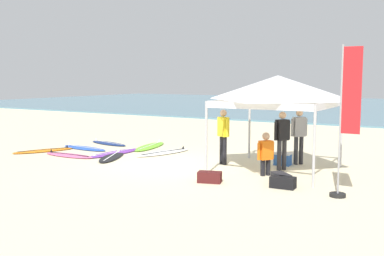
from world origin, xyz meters
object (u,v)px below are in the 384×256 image
(person_orange, at_px, (266,152))
(gear_bag_on_sand, at_px, (210,177))
(surfboard_purple, at_px, (115,153))
(banner_flag, at_px, (345,128))
(surfboard_black, at_px, (112,157))
(person_black, at_px, (282,136))
(person_yellow, at_px, (223,133))
(surfboard_blue, at_px, (84,148))
(surfboard_white, at_px, (164,152))
(surfboard_navy, at_px, (108,143))
(surfboard_lime, at_px, (150,146))
(surfboard_orange, at_px, (44,150))
(surfboard_pink, at_px, (69,155))
(gear_bag_by_pole, at_px, (281,179))
(cooler_box, at_px, (283,159))
(canopy_tent, at_px, (278,88))
(gear_bag_near_tent, at_px, (283,182))
(person_grey, at_px, (299,133))

(person_orange, height_order, gear_bag_on_sand, person_orange)
(surfboard_purple, relative_size, banner_flag, 0.71)
(surfboard_black, relative_size, person_orange, 1.88)
(person_black, relative_size, person_yellow, 1.00)
(surfboard_blue, xyz_separation_m, surfboard_black, (2.16, -0.90, 0.00))
(surfboard_white, relative_size, person_orange, 2.01)
(surfboard_purple, height_order, person_yellow, person_yellow)
(surfboard_navy, xyz_separation_m, gear_bag_on_sand, (6.75, -3.78, 0.10))
(surfboard_blue, height_order, banner_flag, banner_flag)
(surfboard_white, relative_size, person_yellow, 1.41)
(surfboard_lime, height_order, surfboard_white, same)
(surfboard_orange, relative_size, surfboard_white, 0.92)
(surfboard_pink, xyz_separation_m, gear_bag_by_pole, (7.66, -0.16, 0.10))
(surfboard_black, distance_m, surfboard_white, 1.90)
(surfboard_purple, bearing_deg, person_yellow, 3.39)
(person_yellow, bearing_deg, surfboard_lime, 157.95)
(surfboard_blue, xyz_separation_m, cooler_box, (7.56, 0.80, 0.16))
(surfboard_lime, xyz_separation_m, surfboard_navy, (-1.95, -0.18, 0.00))
(surfboard_purple, relative_size, person_orange, 2.01)
(canopy_tent, bearing_deg, surfboard_purple, -178.30)
(person_black, bearing_deg, banner_flag, -44.77)
(surfboard_pink, distance_m, gear_bag_on_sand, 6.09)
(person_orange, bearing_deg, surfboard_white, 160.81)
(canopy_tent, bearing_deg, surfboard_black, -171.72)
(gear_bag_near_tent, distance_m, cooler_box, 2.92)
(surfboard_navy, xyz_separation_m, cooler_box, (7.60, -0.61, 0.16))
(gear_bag_near_tent, xyz_separation_m, gear_bag_by_pole, (-0.17, 0.36, 0.00))
(surfboard_white, bearing_deg, surfboard_orange, -154.89)
(canopy_tent, bearing_deg, surfboard_pink, -169.13)
(surfboard_navy, distance_m, gear_bag_by_pole, 8.92)
(canopy_tent, height_order, gear_bag_on_sand, canopy_tent)
(gear_bag_near_tent, bearing_deg, surfboard_orange, 175.42)
(surfboard_purple, relative_size, person_yellow, 1.41)
(surfboard_black, distance_m, banner_flag, 8.06)
(person_grey, xyz_separation_m, person_orange, (-0.29, -2.04, -0.33))
(surfboard_purple, height_order, banner_flag, banner_flag)
(surfboard_black, height_order, surfboard_white, same)
(surfboard_pink, bearing_deg, gear_bag_on_sand, -8.74)
(surfboard_white, xyz_separation_m, banner_flag, (6.78, -2.78, 1.54))
(cooler_box, bearing_deg, banner_flag, -50.20)
(gear_bag_by_pole, bearing_deg, canopy_tent, 114.51)
(person_black, bearing_deg, surfboard_lime, 165.56)
(surfboard_pink, distance_m, banner_flag, 9.43)
(banner_flag, height_order, gear_bag_on_sand, banner_flag)
(gear_bag_on_sand, bearing_deg, cooler_box, 75.04)
(surfboard_navy, bearing_deg, banner_flag, -19.34)
(surfboard_white, height_order, banner_flag, banner_flag)
(surfboard_orange, distance_m, surfboard_lime, 3.93)
(surfboard_blue, height_order, gear_bag_on_sand, gear_bag_on_sand)
(person_orange, xyz_separation_m, cooler_box, (-0.09, 1.66, -0.46))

